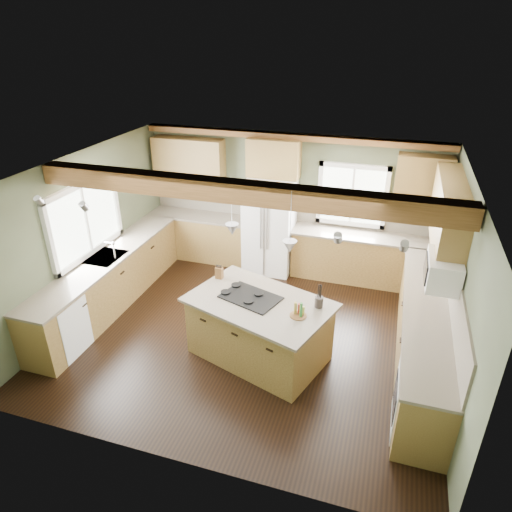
% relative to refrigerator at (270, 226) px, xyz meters
% --- Properties ---
extents(floor, '(5.60, 5.60, 0.00)m').
position_rel_refrigerator_xyz_m(floor, '(0.30, -2.12, -0.90)').
color(floor, black).
rests_on(floor, ground).
extents(ceiling, '(5.60, 5.60, 0.00)m').
position_rel_refrigerator_xyz_m(ceiling, '(0.30, -2.12, 1.70)').
color(ceiling, silver).
rests_on(ceiling, wall_back).
extents(wall_back, '(5.60, 0.00, 5.60)m').
position_rel_refrigerator_xyz_m(wall_back, '(0.30, 0.38, 0.40)').
color(wall_back, '#434934').
rests_on(wall_back, ground).
extents(wall_left, '(0.00, 5.00, 5.00)m').
position_rel_refrigerator_xyz_m(wall_left, '(-2.50, -2.12, 0.40)').
color(wall_left, '#434934').
rests_on(wall_left, ground).
extents(wall_right, '(0.00, 5.00, 5.00)m').
position_rel_refrigerator_xyz_m(wall_right, '(3.10, -2.12, 0.40)').
color(wall_right, '#434934').
rests_on(wall_right, ground).
extents(ceiling_beam, '(5.55, 0.26, 0.26)m').
position_rel_refrigerator_xyz_m(ceiling_beam, '(0.30, -2.61, 1.57)').
color(ceiling_beam, '#4E3116').
rests_on(ceiling_beam, ceiling).
extents(soffit_trim, '(5.55, 0.20, 0.10)m').
position_rel_refrigerator_xyz_m(soffit_trim, '(0.30, 0.28, 1.64)').
color(soffit_trim, '#4E3116').
rests_on(soffit_trim, ceiling).
extents(backsplash_back, '(5.58, 0.03, 0.58)m').
position_rel_refrigerator_xyz_m(backsplash_back, '(0.30, 0.36, 0.31)').
color(backsplash_back, brown).
rests_on(backsplash_back, wall_back).
extents(backsplash_right, '(0.03, 3.70, 0.58)m').
position_rel_refrigerator_xyz_m(backsplash_right, '(3.08, -2.07, 0.31)').
color(backsplash_right, brown).
rests_on(backsplash_right, wall_right).
extents(base_cab_back_left, '(2.02, 0.60, 0.88)m').
position_rel_refrigerator_xyz_m(base_cab_back_left, '(-1.49, 0.08, -0.46)').
color(base_cab_back_left, brown).
rests_on(base_cab_back_left, floor).
extents(counter_back_left, '(2.06, 0.64, 0.04)m').
position_rel_refrigerator_xyz_m(counter_back_left, '(-1.49, 0.08, 0.00)').
color(counter_back_left, '#4B4237').
rests_on(counter_back_left, base_cab_back_left).
extents(base_cab_back_right, '(2.62, 0.60, 0.88)m').
position_rel_refrigerator_xyz_m(base_cab_back_right, '(1.79, 0.08, -0.46)').
color(base_cab_back_right, brown).
rests_on(base_cab_back_right, floor).
extents(counter_back_right, '(2.66, 0.64, 0.04)m').
position_rel_refrigerator_xyz_m(counter_back_right, '(1.79, 0.08, 0.00)').
color(counter_back_right, '#4B4237').
rests_on(counter_back_right, base_cab_back_right).
extents(base_cab_left, '(0.60, 3.70, 0.88)m').
position_rel_refrigerator_xyz_m(base_cab_left, '(-2.20, -2.07, -0.46)').
color(base_cab_left, brown).
rests_on(base_cab_left, floor).
extents(counter_left, '(0.64, 3.74, 0.04)m').
position_rel_refrigerator_xyz_m(counter_left, '(-2.20, -2.07, 0.00)').
color(counter_left, '#4B4237').
rests_on(counter_left, base_cab_left).
extents(base_cab_right, '(0.60, 3.70, 0.88)m').
position_rel_refrigerator_xyz_m(base_cab_right, '(2.80, -2.07, -0.46)').
color(base_cab_right, brown).
rests_on(base_cab_right, floor).
extents(counter_right, '(0.64, 3.74, 0.04)m').
position_rel_refrigerator_xyz_m(counter_right, '(2.80, -2.07, 0.00)').
color(counter_right, '#4B4237').
rests_on(counter_right, base_cab_right).
extents(upper_cab_back_left, '(1.40, 0.35, 0.90)m').
position_rel_refrigerator_xyz_m(upper_cab_back_left, '(-1.69, 0.21, 1.05)').
color(upper_cab_back_left, brown).
rests_on(upper_cab_back_left, wall_back).
extents(upper_cab_over_fridge, '(0.96, 0.35, 0.70)m').
position_rel_refrigerator_xyz_m(upper_cab_over_fridge, '(-0.00, 0.21, 1.25)').
color(upper_cab_over_fridge, brown).
rests_on(upper_cab_over_fridge, wall_back).
extents(upper_cab_right, '(0.35, 2.20, 0.90)m').
position_rel_refrigerator_xyz_m(upper_cab_right, '(2.92, -1.22, 1.05)').
color(upper_cab_right, brown).
rests_on(upper_cab_right, wall_right).
extents(upper_cab_back_corner, '(0.90, 0.35, 0.90)m').
position_rel_refrigerator_xyz_m(upper_cab_back_corner, '(2.60, 0.21, 1.05)').
color(upper_cab_back_corner, brown).
rests_on(upper_cab_back_corner, wall_back).
extents(window_left, '(0.04, 1.60, 1.05)m').
position_rel_refrigerator_xyz_m(window_left, '(-2.48, -2.07, 0.65)').
color(window_left, white).
rests_on(window_left, wall_left).
extents(window_back, '(1.10, 0.04, 1.00)m').
position_rel_refrigerator_xyz_m(window_back, '(1.45, 0.36, 0.65)').
color(window_back, white).
rests_on(window_back, wall_back).
extents(sink, '(0.50, 0.65, 0.03)m').
position_rel_refrigerator_xyz_m(sink, '(-2.20, -2.07, 0.01)').
color(sink, '#262628').
rests_on(sink, counter_left).
extents(faucet, '(0.02, 0.02, 0.28)m').
position_rel_refrigerator_xyz_m(faucet, '(-2.02, -2.07, 0.15)').
color(faucet, '#B2B2B7').
rests_on(faucet, sink).
extents(dishwasher, '(0.60, 0.60, 0.84)m').
position_rel_refrigerator_xyz_m(dishwasher, '(-2.19, -3.37, -0.47)').
color(dishwasher, white).
rests_on(dishwasher, floor).
extents(oven, '(0.60, 0.72, 0.84)m').
position_rel_refrigerator_xyz_m(oven, '(2.79, -3.37, -0.47)').
color(oven, white).
rests_on(oven, floor).
extents(microwave, '(0.40, 0.70, 0.38)m').
position_rel_refrigerator_xyz_m(microwave, '(2.88, -2.17, 0.65)').
color(microwave, white).
rests_on(microwave, wall_right).
extents(pendant_left, '(0.18, 0.18, 0.16)m').
position_rel_refrigerator_xyz_m(pendant_left, '(0.17, -2.46, 0.98)').
color(pendant_left, '#B2B2B7').
rests_on(pendant_left, ceiling).
extents(pendant_right, '(0.18, 0.18, 0.16)m').
position_rel_refrigerator_xyz_m(pendant_right, '(1.02, -2.75, 0.98)').
color(pendant_right, '#B2B2B7').
rests_on(pendant_right, ceiling).
extents(refrigerator, '(0.90, 0.74, 1.80)m').
position_rel_refrigerator_xyz_m(refrigerator, '(0.00, 0.00, 0.00)').
color(refrigerator, white).
rests_on(refrigerator, floor).
extents(island, '(2.06, 1.61, 0.88)m').
position_rel_refrigerator_xyz_m(island, '(0.59, -2.61, -0.46)').
color(island, brown).
rests_on(island, floor).
extents(island_top, '(2.21, 1.77, 0.04)m').
position_rel_refrigerator_xyz_m(island_top, '(0.59, -2.61, 0.00)').
color(island_top, '#4B4237').
rests_on(island_top, island).
extents(cooktop, '(0.91, 0.74, 0.02)m').
position_rel_refrigerator_xyz_m(cooktop, '(0.45, -2.56, 0.03)').
color(cooktop, black).
rests_on(cooktop, island_top).
extents(knife_block, '(0.11, 0.09, 0.18)m').
position_rel_refrigerator_xyz_m(knife_block, '(-0.17, -2.17, 0.11)').
color(knife_block, brown).
rests_on(knife_block, island_top).
extents(utensil_crock, '(0.12, 0.12, 0.15)m').
position_rel_refrigerator_xyz_m(utensil_crock, '(1.39, -2.50, 0.10)').
color(utensil_crock, '#413A34').
rests_on(utensil_crock, island_top).
extents(bottle_tray, '(0.31, 0.31, 0.21)m').
position_rel_refrigerator_xyz_m(bottle_tray, '(1.18, -2.79, 0.12)').
color(bottle_tray, brown).
rests_on(bottle_tray, island_top).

